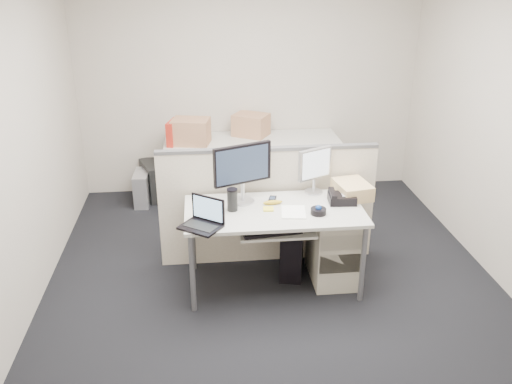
{
  "coord_description": "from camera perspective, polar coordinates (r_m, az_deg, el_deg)",
  "views": [
    {
      "loc": [
        -0.58,
        -4.08,
        2.67
      ],
      "look_at": [
        -0.14,
        0.15,
        0.83
      ],
      "focal_mm": 38.0,
      "sensor_mm": 36.0,
      "label": 1
    }
  ],
  "objects": [
    {
      "name": "cubicle_partition",
      "position": [
        5.03,
        1.22,
        -1.54
      ],
      "size": [
        2.0,
        0.06,
        1.1
      ],
      "primitive_type": "cube",
      "color": "beige",
      "rests_on": "floor"
    },
    {
      "name": "laptop",
      "position": [
        4.21,
        -5.92,
        -2.42
      ],
      "size": [
        0.38,
        0.36,
        0.23
      ],
      "primitive_type": "cube",
      "rotation": [
        0.0,
        0.0,
        -0.62
      ],
      "color": "black",
      "rests_on": "desk"
    },
    {
      "name": "banana",
      "position": [
        4.63,
        1.77,
        -1.1
      ],
      "size": [
        0.18,
        0.06,
        0.04
      ],
      "primitive_type": "ellipsoid",
      "rotation": [
        0.0,
        0.0,
        0.09
      ],
      "color": "gold",
      "rests_on": "desk"
    },
    {
      "name": "sticky_pad",
      "position": [
        4.54,
        1.31,
        -1.79
      ],
      "size": [
        0.09,
        0.09,
        0.01
      ],
      "primitive_type": "cube",
      "rotation": [
        0.0,
        0.0,
        -0.08
      ],
      "color": "yellow",
      "rests_on": "desk"
    },
    {
      "name": "keyboard_tray",
      "position": [
        4.44,
        2.22,
        -4.11
      ],
      "size": [
        0.62,
        0.32,
        0.02
      ],
      "primitive_type": "cube",
      "color": "beige",
      "rests_on": "desk"
    },
    {
      "name": "manila_folders",
      "position": [
        4.85,
        10.09,
        0.26
      ],
      "size": [
        0.32,
        0.39,
        0.13
      ],
      "primitive_type": "cube",
      "rotation": [
        0.0,
        0.0,
        0.17
      ],
      "color": "tan",
      "rests_on": "desk"
    },
    {
      "name": "cardboard_box_left",
      "position": [
        6.16,
        -6.86,
        6.25
      ],
      "size": [
        0.46,
        0.38,
        0.3
      ],
      "primitive_type": "cube",
      "rotation": [
        0.0,
        0.0,
        -0.21
      ],
      "color": "tan",
      "rests_on": "back_counter"
    },
    {
      "name": "pc_tower_spare_dark",
      "position": [
        6.61,
        -10.81,
        1.19
      ],
      "size": [
        0.34,
        0.5,
        0.44
      ],
      "primitive_type": "cube",
      "rotation": [
        0.0,
        0.0,
        0.35
      ],
      "color": "black",
      "rests_on": "floor"
    },
    {
      "name": "desk_phone",
      "position": [
        4.72,
        9.04,
        -0.68
      ],
      "size": [
        0.24,
        0.2,
        0.07
      ],
      "primitive_type": "cube",
      "rotation": [
        0.0,
        0.0,
        -0.08
      ],
      "color": "black",
      "rests_on": "desk"
    },
    {
      "name": "paper_stack",
      "position": [
        4.5,
        3.96,
        -2.12
      ],
      "size": [
        0.23,
        0.27,
        0.01
      ],
      "primitive_type": "cube",
      "rotation": [
        0.0,
        0.0,
        -0.13
      ],
      "color": "white",
      "rests_on": "desk"
    },
    {
      "name": "back_counter",
      "position": [
        6.46,
        -0.41,
        2.46
      ],
      "size": [
        2.0,
        0.6,
        0.72
      ],
      "primitive_type": "cube",
      "color": "#AAA390",
      "rests_on": "floor"
    },
    {
      "name": "travel_mug",
      "position": [
        4.5,
        -2.51,
        -0.88
      ],
      "size": [
        0.11,
        0.11,
        0.18
      ],
      "primitive_type": "cylinder",
      "rotation": [
        0.0,
        0.0,
        -0.34
      ],
      "color": "black",
      "rests_on": "desk"
    },
    {
      "name": "desk",
      "position": [
        4.58,
        1.92,
        -2.58
      ],
      "size": [
        1.5,
        0.75,
        0.73
      ],
      "color": "beige",
      "rests_on": "floor"
    },
    {
      "name": "wall_left",
      "position": [
        4.51,
        -24.07,
        4.33
      ],
      "size": [
        0.02,
        4.5,
        2.7
      ],
      "primitive_type": "cube",
      "color": "#B3A89B",
      "rests_on": "ground"
    },
    {
      "name": "monitor_small",
      "position": [
        4.83,
        6.17,
        2.19
      ],
      "size": [
        0.37,
        0.3,
        0.41
      ],
      "primitive_type": "cube",
      "rotation": [
        0.0,
        0.0,
        0.46
      ],
      "color": "#B7B7BC",
      "rests_on": "desk"
    },
    {
      "name": "red_binder",
      "position": [
        6.18,
        -8.71,
        6.15
      ],
      "size": [
        0.15,
        0.32,
        0.29
      ],
      "primitive_type": "cube",
      "rotation": [
        0.0,
        0.0,
        -0.27
      ],
      "color": "red",
      "rests_on": "back_counter"
    },
    {
      "name": "floor",
      "position": [
        4.91,
        1.81,
        -9.62
      ],
      "size": [
        4.0,
        4.5,
        0.01
      ],
      "primitive_type": "cube",
      "color": "black",
      "rests_on": "ground"
    },
    {
      "name": "cellphone",
      "position": [
        4.73,
        1.74,
        -0.72
      ],
      "size": [
        0.09,
        0.12,
        0.01
      ],
      "primitive_type": "cube",
      "rotation": [
        0.0,
        0.0,
        -0.28
      ],
      "color": "black",
      "rests_on": "desk"
    },
    {
      "name": "pc_tower_desk",
      "position": [
        4.99,
        3.83,
        -6.01
      ],
      "size": [
        0.3,
        0.51,
        0.45
      ],
      "primitive_type": "cube",
      "rotation": [
        0.0,
        0.0,
        -0.23
      ],
      "color": "black",
      "rests_on": "floor"
    },
    {
      "name": "cardboard_box_right",
      "position": [
        6.41,
        -0.53,
        7.0
      ],
      "size": [
        0.48,
        0.45,
        0.28
      ],
      "primitive_type": "cube",
      "rotation": [
        0.0,
        0.0,
        -0.53
      ],
      "color": "tan",
      "rests_on": "back_counter"
    },
    {
      "name": "drawer_pedestal",
      "position": [
        4.88,
        8.23,
        -5.59
      ],
      "size": [
        0.4,
        0.55,
        0.65
      ],
      "primitive_type": "cube",
      "color": "#AAA390",
      "rests_on": "floor"
    },
    {
      "name": "keyboard",
      "position": [
        4.39,
        1.65,
        -4.1
      ],
      "size": [
        0.49,
        0.23,
        0.03
      ],
      "primitive_type": "cube",
      "rotation": [
        0.0,
        0.0,
        0.13
      ],
      "color": "black",
      "rests_on": "keyboard_tray"
    },
    {
      "name": "monitor_main",
      "position": [
        4.59,
        -1.43,
        1.93
      ],
      "size": [
        0.56,
        0.38,
        0.52
      ],
      "primitive_type": "cube",
      "rotation": [
        0.0,
        0.0,
        0.38
      ],
      "color": "black",
      "rests_on": "desk"
    },
    {
      "name": "wall_front",
      "position": [
        2.33,
        9.76,
        -11.56
      ],
      "size": [
        4.0,
        0.02,
        2.7
      ],
      "primitive_type": "cube",
      "color": "#B3A89B",
      "rests_on": "ground"
    },
    {
      "name": "wall_back",
      "position": [
        6.49,
        -0.72,
        11.67
      ],
      "size": [
        4.0,
        0.02,
        2.7
      ],
      "primitive_type": "cube",
      "color": "#B3A89B",
      "rests_on": "ground"
    },
    {
      "name": "trackball",
      "position": [
        4.49,
        6.59,
        -2.02
      ],
      "size": [
        0.17,
        0.17,
        0.05
      ],
      "primitive_type": "cylinder",
      "rotation": [
        0.0,
        0.0,
        -0.42
      ],
      "color": "black",
      "rests_on": "desk"
    },
    {
      "name": "pc_tower_spare_silver",
      "position": [
        6.49,
        -11.87,
        0.42
      ],
      "size": [
        0.18,
        0.42,
        0.38
      ],
      "primitive_type": "cube",
      "rotation": [
        0.0,
        0.0,
        -0.04
      ],
      "color": "#B7B7BC",
      "rests_on": "floor"
    }
  ]
}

